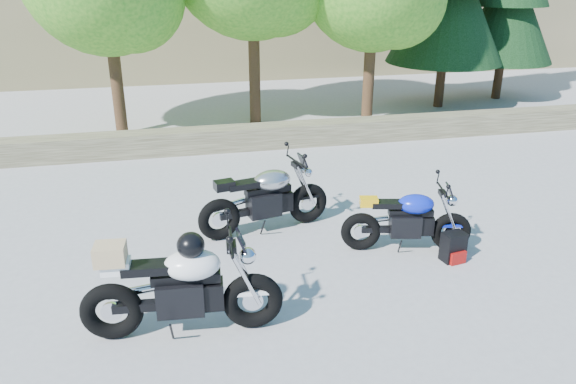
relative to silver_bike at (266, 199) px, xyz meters
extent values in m
plane|color=#939398|center=(0.07, -1.35, -0.51)|extent=(90.00, 90.00, 0.00)
cube|color=brown|center=(0.07, 4.15, -0.26)|extent=(22.00, 0.55, 0.50)
cylinder|color=#382314|center=(-2.43, 5.85, 1.00)|extent=(0.28, 0.28, 3.02)
cylinder|color=#382314|center=(0.87, 6.25, 1.17)|extent=(0.28, 0.28, 3.36)
cylinder|color=#382314|center=(3.67, 5.65, 0.94)|extent=(0.28, 0.28, 2.91)
sphere|color=#287C1B|center=(4.17, 5.35, 2.50)|extent=(2.29, 2.29, 2.29)
cylinder|color=#382314|center=(6.27, 6.85, 0.57)|extent=(0.26, 0.26, 2.16)
cone|color=black|center=(6.27, 6.85, 2.37)|extent=(3.17, 3.17, 3.24)
cylinder|color=#382314|center=(8.47, 7.45, 0.45)|extent=(0.26, 0.26, 1.92)
cone|color=black|center=(8.47, 7.45, 2.05)|extent=(2.82, 2.82, 2.88)
torus|color=black|center=(0.70, 0.15, -0.19)|extent=(0.67, 0.29, 0.65)
torus|color=black|center=(-0.73, -0.15, -0.19)|extent=(0.67, 0.29, 0.65)
cylinder|color=silver|center=(0.70, 0.15, -0.19)|extent=(0.23, 0.09, 0.22)
cylinder|color=silver|center=(-0.73, -0.15, -0.19)|extent=(0.23, 0.09, 0.22)
cube|color=black|center=(-0.03, -0.01, -0.07)|extent=(0.54, 0.40, 0.36)
cube|color=black|center=(0.03, 0.01, 0.15)|extent=(0.73, 0.30, 0.10)
ellipsoid|color=#B0B1B5|center=(0.10, 0.02, 0.29)|extent=(0.65, 0.50, 0.31)
cube|color=black|center=(-0.33, -0.07, 0.29)|extent=(0.54, 0.32, 0.09)
cube|color=black|center=(-0.63, -0.13, 0.33)|extent=(0.32, 0.26, 0.13)
cylinder|color=black|center=(0.50, 0.11, 0.53)|extent=(0.17, 0.66, 0.03)
sphere|color=silver|center=(0.66, 0.14, 0.36)|extent=(0.18, 0.18, 0.18)
torus|color=black|center=(-0.59, -2.41, -0.18)|extent=(0.69, 0.22, 0.68)
torus|color=black|center=(-2.11, -2.28, -0.18)|extent=(0.69, 0.22, 0.68)
cylinder|color=silver|center=(-0.59, -2.41, -0.18)|extent=(0.24, 0.06, 0.23)
cylinder|color=silver|center=(-2.11, -2.28, -0.18)|extent=(0.24, 0.06, 0.23)
cube|color=black|center=(-1.37, -2.34, -0.05)|extent=(0.53, 0.36, 0.38)
cube|color=black|center=(-1.30, -2.35, 0.18)|extent=(0.75, 0.23, 0.11)
ellipsoid|color=white|center=(-1.22, -2.36, 0.33)|extent=(0.64, 0.46, 0.32)
cube|color=black|center=(-1.69, -2.32, 0.33)|extent=(0.55, 0.28, 0.10)
cube|color=white|center=(-2.00, -2.29, 0.38)|extent=(0.31, 0.24, 0.14)
cylinder|color=black|center=(-0.80, -2.39, 0.58)|extent=(0.09, 0.70, 0.03)
sphere|color=silver|center=(-0.63, -2.40, 0.40)|extent=(0.19, 0.19, 0.19)
ellipsoid|color=black|center=(-1.22, -2.36, 0.57)|extent=(0.32, 0.33, 0.28)
cube|color=tan|center=(-2.05, -2.29, 0.52)|extent=(0.34, 0.30, 0.21)
torus|color=black|center=(2.46, -1.19, -0.23)|extent=(0.59, 0.26, 0.57)
torus|color=black|center=(1.20, -0.91, -0.23)|extent=(0.59, 0.26, 0.57)
cylinder|color=silver|center=(2.46, -1.19, -0.23)|extent=(0.20, 0.08, 0.20)
cylinder|color=silver|center=(1.20, -0.91, -0.23)|extent=(0.20, 0.08, 0.20)
cube|color=black|center=(1.81, -1.05, -0.12)|extent=(0.48, 0.35, 0.32)
cube|color=black|center=(1.87, -1.06, 0.07)|extent=(0.64, 0.27, 0.09)
ellipsoid|color=#0C20C0|center=(1.93, -1.07, 0.20)|extent=(0.57, 0.45, 0.27)
cube|color=black|center=(1.55, -0.99, 0.20)|extent=(0.48, 0.29, 0.08)
cube|color=#F1AF0C|center=(1.29, -0.93, 0.23)|extent=(0.28, 0.23, 0.12)
cylinder|color=black|center=(2.28, -1.15, 0.40)|extent=(0.16, 0.58, 0.03)
sphere|color=silver|center=(2.42, -1.18, 0.25)|extent=(0.16, 0.16, 0.16)
cube|color=black|center=(2.35, -1.48, -0.31)|extent=(0.34, 0.27, 0.41)
cube|color=#9F0F0D|center=(2.37, -1.61, -0.42)|extent=(0.24, 0.08, 0.17)
camera|label=1|loc=(-1.35, -7.68, 3.31)|focal=35.00mm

